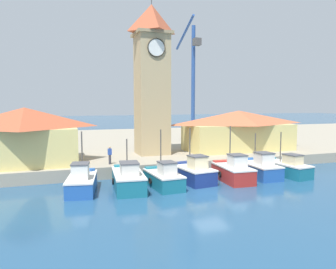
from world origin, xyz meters
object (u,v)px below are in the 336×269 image
object	(u,v)px
fishing_boat_left_inner	(164,178)
fishing_boat_mid_right	(259,168)
fishing_boat_far_left	(82,182)
fishing_boat_left_outer	(128,179)
port_crane_far	(193,96)
dock_worker_near_tower	(110,155)
warehouse_left	(25,135)
warehouse_right	(238,130)
fishing_boat_center	(233,171)
fishing_boat_right_inner	(285,168)
clock_tower	(152,77)
fishing_boat_mid_left	(193,173)

from	to	relation	value
fishing_boat_left_inner	fishing_boat_mid_right	size ratio (longest dim) A/B	0.96
fishing_boat_far_left	fishing_boat_left_outer	xyz separation A→B (m)	(3.39, -0.33, 0.02)
fishing_boat_mid_right	port_crane_far	size ratio (longest dim) A/B	0.25
fishing_boat_far_left	dock_worker_near_tower	size ratio (longest dim) A/B	3.03
fishing_boat_left_outer	port_crane_far	size ratio (longest dim) A/B	0.30
fishing_boat_left_outer	warehouse_left	size ratio (longest dim) A/B	0.59
fishing_boat_left_inner	fishing_boat_mid_right	distance (m)	9.09
warehouse_right	fishing_boat_center	bearing A→B (deg)	-123.12
fishing_boat_mid_right	port_crane_far	bearing A→B (deg)	83.43
fishing_boat_left_inner	warehouse_right	xyz separation A→B (m)	(12.28, 9.47, 2.67)
fishing_boat_left_outer	port_crane_far	xyz separation A→B (m)	(14.13, 20.64, 6.78)
fishing_boat_far_left	warehouse_right	bearing A→B (deg)	25.55
warehouse_left	warehouse_right	world-z (taller)	warehouse_left
fishing_boat_right_inner	fishing_boat_far_left	bearing A→B (deg)	178.91
warehouse_right	fishing_boat_left_outer	bearing A→B (deg)	-148.69
fishing_boat_center	port_crane_far	size ratio (longest dim) A/B	0.25
fishing_boat_mid_right	clock_tower	bearing A→B (deg)	126.93
clock_tower	fishing_boat_center	bearing A→B (deg)	-67.61
fishing_boat_left_outer	fishing_boat_right_inner	world-z (taller)	fishing_boat_right_inner
fishing_boat_left_outer	fishing_boat_mid_right	size ratio (longest dim) A/B	1.17
fishing_boat_far_left	warehouse_left	distance (m)	9.18
fishing_boat_mid_left	dock_worker_near_tower	world-z (taller)	fishing_boat_mid_left
fishing_boat_left_inner	fishing_boat_mid_left	xyz separation A→B (m)	(2.83, 0.77, 0.07)
clock_tower	warehouse_right	distance (m)	11.86
fishing_boat_far_left	fishing_boat_left_inner	world-z (taller)	fishing_boat_left_inner
fishing_boat_far_left	port_crane_far	bearing A→B (deg)	49.22
fishing_boat_left_inner	fishing_boat_mid_right	world-z (taller)	fishing_boat_left_inner
fishing_boat_left_outer	fishing_boat_right_inner	distance (m)	14.40
fishing_boat_left_outer	warehouse_right	bearing A→B (deg)	31.31
port_crane_far	fishing_boat_mid_left	bearing A→B (deg)	-112.99
fishing_boat_far_left	dock_worker_near_tower	bearing A→B (deg)	59.16
port_crane_far	fishing_boat_mid_right	bearing A→B (deg)	-96.57
fishing_boat_right_inner	port_crane_far	world-z (taller)	port_crane_far
fishing_boat_left_outer	clock_tower	distance (m)	13.74
fishing_boat_left_inner	fishing_boat_mid_right	bearing A→B (deg)	4.07
fishing_boat_left_outer	dock_worker_near_tower	distance (m)	5.20
dock_worker_near_tower	clock_tower	bearing A→B (deg)	41.21
fishing_boat_mid_left	fishing_boat_right_inner	distance (m)	8.87
fishing_boat_left_inner	warehouse_right	bearing A→B (deg)	37.65
fishing_boat_left_inner	fishing_boat_center	bearing A→B (deg)	0.38
fishing_boat_mid_left	fishing_boat_right_inner	size ratio (longest dim) A/B	0.88
fishing_boat_mid_right	warehouse_left	distance (m)	21.11
fishing_boat_left_outer	fishing_boat_mid_left	bearing A→B (deg)	4.26
fishing_boat_far_left	warehouse_right	world-z (taller)	warehouse_right
fishing_boat_left_inner	fishing_boat_center	xyz separation A→B (m)	(6.12, 0.04, 0.08)
fishing_boat_left_inner	fishing_boat_mid_left	bearing A→B (deg)	15.15
fishing_boat_left_inner	fishing_boat_right_inner	distance (m)	11.69
fishing_boat_center	warehouse_left	bearing A→B (deg)	153.58
fishing_boat_far_left	clock_tower	size ratio (longest dim) A/B	0.28
fishing_boat_mid_left	clock_tower	size ratio (longest dim) A/B	0.26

